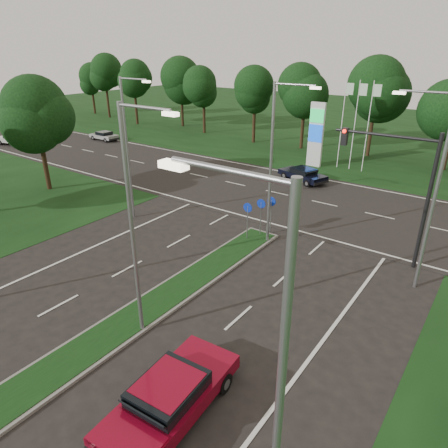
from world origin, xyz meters
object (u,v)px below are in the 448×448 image
Objects in this scene: navy_sedan at (303,174)px; far_car_a at (104,136)px; far_car_c at (26,120)px; far_car_d at (7,121)px; far_car_b at (15,139)px; red_sedan at (170,396)px.

far_car_a is at bearing 107.39° from navy_sedan.
navy_sedan reaches higher than far_car_a.
far_car_c is 2.49m from far_car_d.
far_car_a is at bearing -50.72° from far_car_b.
red_sedan is at bearing -125.17° from far_car_a.
far_car_b reaches higher than far_car_c.
navy_sedan is at bearing -81.39° from far_car_d.
far_car_a is at bearing -70.95° from far_car_c.
far_car_c reaches higher than far_car_a.
navy_sedan is 45.69m from far_car_c.
far_car_c is at bearing 107.62° from navy_sedan.
far_car_d is (-13.51, 6.05, -0.06)m from far_car_b.
far_car_a is 10.07m from far_car_b.
far_car_d is (-47.12, -1.03, 0.03)m from navy_sedan.
navy_sedan is (-7.25, 24.25, -0.11)m from red_sedan.
far_car_b is 14.81m from far_car_d.
far_car_b is (-40.86, 17.18, -0.01)m from red_sedan.
far_car_c reaches higher than navy_sedan.
far_car_a is 0.81× the size of far_car_c.
far_car_b is 14.52m from far_car_c.
red_sedan is 1.14× the size of far_car_d.
far_car_b reaches higher than far_car_a.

